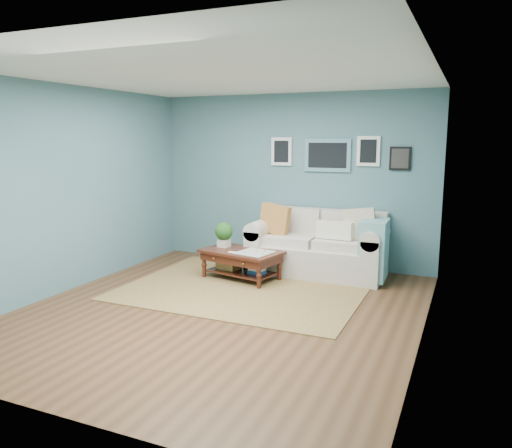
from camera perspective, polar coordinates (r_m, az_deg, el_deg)
The scene contains 4 objects.
room_shell at distance 5.73m, azimuth -3.72°, elevation 3.24°, with size 5.00×5.02×2.70m.
area_rug at distance 6.84m, azimuth -1.18°, elevation -7.25°, with size 3.15×2.52×0.01m, color brown.
loveseat at distance 7.48m, azimuth 7.67°, elevation -2.53°, with size 2.04×0.93×1.05m.
coffee_table at distance 7.21m, azimuth -2.04°, elevation -3.54°, with size 1.24×0.88×0.79m.
Camera 1 is at (2.62, -5.01, 2.02)m, focal length 35.00 mm.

